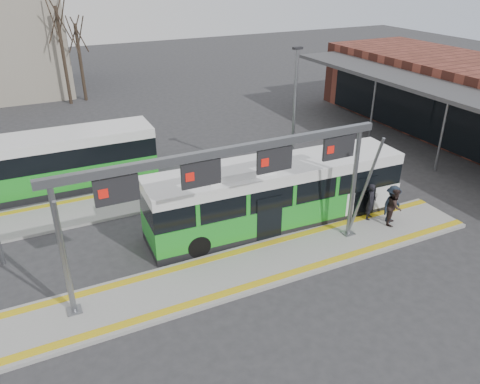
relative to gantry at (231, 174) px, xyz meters
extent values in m
plane|color=#2D2D30|center=(0.35, -0.25, -4.30)|extent=(120.00, 120.00, 0.00)
cube|color=gray|center=(0.35, -0.25, -4.22)|extent=(22.00, 3.00, 0.15)
cube|color=gray|center=(-3.65, 7.75, -4.22)|extent=(20.00, 3.00, 0.15)
cube|color=gold|center=(0.35, 0.90, -4.14)|extent=(22.00, 0.35, 0.02)
cube|color=gold|center=(0.35, -1.40, -4.14)|extent=(22.00, 0.35, 0.02)
cube|color=gold|center=(-3.65, 8.90, -4.14)|extent=(20.00, 0.35, 0.02)
cylinder|color=slate|center=(-6.15, 0.05, -1.62)|extent=(0.20, 0.20, 5.05)
cube|color=slate|center=(-6.15, 0.05, -4.12)|extent=(0.50, 0.50, 0.06)
cylinder|color=slate|center=(-6.15, -0.65, -1.62)|extent=(0.12, 1.46, 4.90)
cylinder|color=slate|center=(5.85, 0.05, -1.62)|extent=(0.20, 0.20, 5.05)
cube|color=slate|center=(5.85, 0.05, -4.12)|extent=(0.50, 0.50, 0.06)
cylinder|color=slate|center=(5.85, -0.65, -1.62)|extent=(0.12, 1.46, 4.90)
cube|color=slate|center=(-0.15, 0.05, 0.90)|extent=(13.00, 0.25, 0.30)
cube|color=black|center=(-4.15, 0.05, 0.20)|extent=(1.50, 0.12, 0.95)
cube|color=red|center=(-4.60, -0.02, 0.20)|extent=(0.32, 0.02, 0.32)
cube|color=black|center=(-1.15, 0.05, 0.20)|extent=(1.50, 0.12, 0.95)
cube|color=red|center=(-1.60, -0.02, 0.20)|extent=(0.32, 0.02, 0.32)
cube|color=black|center=(1.85, 0.05, 0.20)|extent=(1.50, 0.12, 0.95)
cube|color=red|center=(1.40, -0.02, 0.20)|extent=(0.32, 0.02, 0.32)
cube|color=black|center=(4.85, 0.05, 0.20)|extent=(1.50, 0.12, 0.95)
cube|color=red|center=(4.40, -0.02, 0.20)|extent=(0.32, 0.02, 0.32)
cube|color=black|center=(18.15, 3.75, -2.30)|extent=(0.15, 28.00, 3.60)
cube|color=#3F3F42|center=(16.85, 3.75, 0.00)|extent=(4.00, 30.00, 0.25)
cylinder|color=slate|center=(15.15, 3.75, -2.15)|extent=(0.14, 0.14, 4.30)
cylinder|color=slate|center=(15.15, 9.75, -2.15)|extent=(0.14, 0.14, 4.30)
cube|color=black|center=(3.49, 2.53, -4.12)|extent=(12.34, 3.08, 0.36)
cube|color=#1F9125|center=(3.49, 2.53, -3.36)|extent=(12.34, 3.08, 1.17)
cube|color=black|center=(3.49, 2.53, -2.26)|extent=(12.34, 3.00, 1.02)
cube|color=white|center=(3.49, 2.53, -1.49)|extent=(12.34, 3.08, 0.51)
cube|color=orange|center=(9.61, 2.29, -1.59)|extent=(0.12, 1.82, 0.29)
cube|color=white|center=(1.45, 2.61, -1.08)|extent=(3.13, 1.94, 0.31)
cylinder|color=black|center=(-0.84, 1.55, -3.79)|extent=(1.03, 0.35, 1.02)
cylinder|color=black|center=(-0.75, 3.85, -3.79)|extent=(1.03, 0.35, 1.02)
cylinder|color=black|center=(7.12, 1.23, -3.79)|extent=(1.03, 0.35, 1.02)
cylinder|color=black|center=(7.21, 3.54, -3.79)|extent=(1.03, 0.35, 1.02)
cube|color=black|center=(-6.29, 11.06, -4.12)|extent=(12.47, 2.83, 0.36)
cube|color=#1F9125|center=(-6.29, 11.06, -3.34)|extent=(12.47, 2.83, 1.19)
cube|color=black|center=(-6.29, 11.06, -2.23)|extent=(12.47, 2.75, 1.04)
cube|color=white|center=(-6.29, 11.06, -1.45)|extent=(12.47, 2.83, 0.52)
cylinder|color=black|center=(-2.58, 9.83, -3.78)|extent=(1.04, 0.33, 1.04)
cylinder|color=black|center=(-2.55, 12.17, -3.78)|extent=(1.04, 0.33, 1.04)
imported|color=black|center=(7.64, 0.75, -3.24)|extent=(0.79, 0.73, 1.81)
imported|color=#2C1F1D|center=(8.30, -0.11, -3.25)|extent=(1.11, 1.09, 1.80)
imported|color=black|center=(8.32, 0.07, -3.22)|extent=(1.34, 0.97, 1.86)
cylinder|color=#382B21|center=(-2.30, 28.51, -0.29)|extent=(0.28, 0.28, 8.02)
cylinder|color=#382B21|center=(-0.92, 29.07, -1.03)|extent=(0.28, 0.28, 6.54)
cylinder|color=slate|center=(6.74, 6.45, -0.63)|extent=(0.16, 0.16, 7.33)
cube|color=black|center=(6.74, 6.45, 3.03)|extent=(0.50, 0.25, 0.12)
camera|label=1|loc=(-6.53, -14.19, 7.03)|focal=35.00mm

